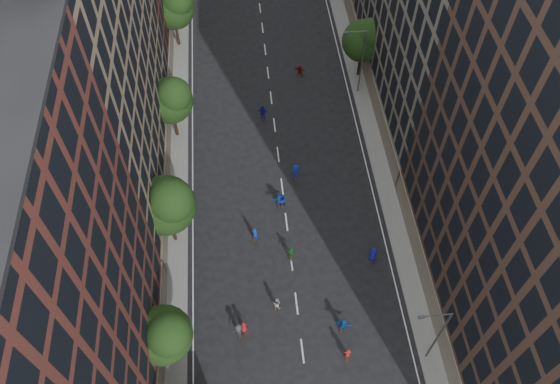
# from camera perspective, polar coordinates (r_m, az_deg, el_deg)

# --- Properties ---
(ground) EXTENTS (240.00, 240.00, 0.00)m
(ground) POSITION_cam_1_polar(r_m,az_deg,el_deg) (63.56, -0.54, 6.70)
(ground) COLOR black
(ground) RESTS_ON ground
(sidewalk_left) EXTENTS (4.00, 105.00, 0.15)m
(sidewalk_left) POSITION_cam_1_polar(r_m,az_deg,el_deg) (69.23, -11.23, 10.45)
(sidewalk_left) COLOR slate
(sidewalk_left) RESTS_ON ground
(sidewalk_right) EXTENTS (4.00, 105.00, 0.15)m
(sidewalk_right) POSITION_cam_1_polar(r_m,az_deg,el_deg) (70.46, 8.86, 11.82)
(sidewalk_right) COLOR slate
(sidewalk_right) RESTS_ON ground
(bldg_left_a) EXTENTS (14.00, 22.00, 30.00)m
(bldg_left_a) POSITION_cam_1_polar(r_m,az_deg,el_deg) (37.89, -26.92, -13.03)
(bldg_left_a) COLOR #5B2922
(bldg_left_a) RESTS_ON ground
(bldg_left_b) EXTENTS (14.00, 26.00, 34.00)m
(bldg_left_b) POSITION_cam_1_polar(r_m,az_deg,el_deg) (50.63, -22.75, 13.63)
(bldg_left_b) COLOR #836C55
(bldg_left_b) RESTS_ON ground
(tree_left_1) EXTENTS (4.80, 4.80, 8.21)m
(tree_left_1) POSITION_cam_1_polar(r_m,az_deg,el_deg) (45.04, -11.97, -14.39)
(tree_left_1) COLOR black
(tree_left_1) RESTS_ON ground
(tree_left_2) EXTENTS (5.60, 5.60, 9.45)m
(tree_left_2) POSITION_cam_1_polar(r_m,az_deg,el_deg) (50.11, -11.72, -1.24)
(tree_left_2) COLOR black
(tree_left_2) RESTS_ON ground
(tree_left_3) EXTENTS (5.00, 5.00, 8.58)m
(tree_left_3) POSITION_cam_1_polar(r_m,az_deg,el_deg) (59.68, -11.31, 9.52)
(tree_left_3) COLOR black
(tree_left_3) RESTS_ON ground
(tree_left_4) EXTENTS (5.40, 5.40, 9.08)m
(tree_left_4) POSITION_cam_1_polar(r_m,az_deg,el_deg) (71.87, -11.06, 18.57)
(tree_left_4) COLOR black
(tree_left_4) RESTS_ON ground
(tree_right_a) EXTENTS (5.00, 5.00, 8.39)m
(tree_right_a) POSITION_cam_1_polar(r_m,az_deg,el_deg) (67.05, 8.88, 15.52)
(tree_right_a) COLOR black
(tree_right_a) RESTS_ON ground
(streetlamp_near) EXTENTS (2.64, 0.22, 9.06)m
(streetlamp_near) POSITION_cam_1_polar(r_m,az_deg,el_deg) (46.25, 16.07, -14.07)
(streetlamp_near) COLOR #595B60
(streetlamp_near) RESTS_ON ground
(streetlamp_far) EXTENTS (2.64, 0.22, 9.06)m
(streetlamp_far) POSITION_cam_1_polar(r_m,az_deg,el_deg) (64.97, 8.41, 13.61)
(streetlamp_far) COLOR #595B60
(streetlamp_far) RESTS_ON ground
(skater_5) EXTENTS (1.75, 1.12, 1.80)m
(skater_5) POSITION_cam_1_polar(r_m,az_deg,el_deg) (49.77, 6.59, -13.62)
(skater_5) COLOR #144EA3
(skater_5) RESTS_ON ground
(skater_6) EXTENTS (0.88, 0.73, 1.54)m
(skater_6) POSITION_cam_1_polar(r_m,az_deg,el_deg) (49.62, -3.81, -13.90)
(skater_6) COLOR maroon
(skater_6) RESTS_ON ground
(skater_7) EXTENTS (0.68, 0.48, 1.77)m
(skater_7) POSITION_cam_1_polar(r_m,az_deg,el_deg) (48.88, 7.07, -16.43)
(skater_7) COLOR #A2221B
(skater_7) RESTS_ON ground
(skater_8) EXTENTS (0.97, 0.87, 1.62)m
(skater_8) POSITION_cam_1_polar(r_m,az_deg,el_deg) (50.36, -0.35, -11.58)
(skater_8) COLOR #B8B7B3
(skater_8) RESTS_ON ground
(skater_9) EXTENTS (1.17, 0.84, 1.63)m
(skater_9) POSITION_cam_1_polar(r_m,az_deg,el_deg) (49.51, -4.35, -14.17)
(skater_9) COLOR #39393D
(skater_9) RESTS_ON ground
(skater_10) EXTENTS (1.12, 0.68, 1.79)m
(skater_10) POSITION_cam_1_polar(r_m,az_deg,el_deg) (52.68, 1.16, -6.36)
(skater_10) COLOR #1E6529
(skater_10) RESTS_ON ground
(skater_11) EXTENTS (1.62, 0.57, 1.72)m
(skater_11) POSITION_cam_1_polar(r_m,az_deg,el_deg) (56.03, -0.08, -0.88)
(skater_11) COLOR #1647B3
(skater_11) RESTS_ON ground
(skater_12) EXTENTS (1.01, 0.81, 1.79)m
(skater_12) POSITION_cam_1_polar(r_m,az_deg,el_deg) (53.34, 9.68, -6.44)
(skater_12) COLOR #1616B3
(skater_12) RESTS_ON ground
(skater_13) EXTENTS (0.74, 0.61, 1.74)m
(skater_13) POSITION_cam_1_polar(r_m,az_deg,el_deg) (53.83, -2.67, -4.42)
(skater_13) COLOR #1632B3
(skater_13) RESTS_ON ground
(skater_14) EXTENTS (0.98, 0.87, 1.68)m
(skater_14) POSITION_cam_1_polar(r_m,az_deg,el_deg) (56.04, 0.14, -0.90)
(skater_14) COLOR #1624B5
(skater_14) RESTS_ON ground
(skater_15) EXTENTS (1.22, 0.75, 1.84)m
(skater_15) POSITION_cam_1_polar(r_m,az_deg,el_deg) (58.23, 1.65, 2.15)
(skater_15) COLOR #1526AB
(skater_15) RESTS_ON ground
(skater_16) EXTENTS (1.23, 0.80, 1.94)m
(skater_16) POSITION_cam_1_polar(r_m,az_deg,el_deg) (63.93, -1.81, 8.28)
(skater_16) COLOR #1D15AF
(skater_16) RESTS_ON ground
(skater_17) EXTENTS (1.50, 0.97, 1.55)m
(skater_17) POSITION_cam_1_polar(r_m,az_deg,el_deg) (69.46, 2.10, 12.55)
(skater_17) COLOR maroon
(skater_17) RESTS_ON ground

